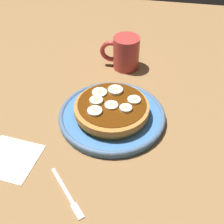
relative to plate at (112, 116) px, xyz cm
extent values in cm
cube|color=olive|center=(0.00, 0.00, -2.58)|extent=(140.00, 140.00, 3.00)
cylinder|color=#3F72B2|center=(0.00, 0.00, -0.25)|extent=(24.54, 24.54, 1.67)
torus|color=#496588|center=(0.00, 0.00, 0.34)|extent=(24.97, 24.97, 1.17)
cylinder|color=#AF863B|center=(-0.42, 0.21, 1.38)|extent=(16.54, 16.54, 1.57)
cylinder|color=#B37735|center=(-0.27, 0.54, 2.95)|extent=(17.09, 17.09, 1.57)
cylinder|color=#592B0A|center=(0.00, 0.00, 3.81)|extent=(15.72, 15.72, 0.16)
cylinder|color=beige|center=(-0.38, 0.86, 4.04)|extent=(3.06, 3.06, 0.61)
cylinder|color=tan|center=(-0.38, 0.86, 4.39)|extent=(0.86, 0.86, 0.08)
cylinder|color=#F8EAC2|center=(-3.35, 1.43, 4.12)|extent=(2.82, 2.82, 0.78)
cylinder|color=tan|center=(-3.35, 1.43, 4.55)|extent=(0.79, 0.79, 0.08)
cylinder|color=#F5F4C3|center=(3.54, -3.18, 4.04)|extent=(3.54, 3.54, 0.62)
cylinder|color=tan|center=(3.54, -3.18, 4.39)|extent=(0.99, 0.99, 0.08)
cylinder|color=#F5E6C1|center=(3.21, 3.53, 4.12)|extent=(3.33, 3.33, 0.77)
cylinder|color=tan|center=(3.21, 3.53, 4.54)|extent=(0.93, 0.93, 0.08)
cylinder|color=beige|center=(0.48, -4.52, 4.17)|extent=(3.55, 3.55, 0.88)
cylinder|color=tan|center=(0.48, -4.52, 4.66)|extent=(0.99, 0.99, 0.08)
cylinder|color=#FDEBB7|center=(-4.80, -1.85, 4.08)|extent=(3.03, 3.03, 0.70)
cylinder|color=tan|center=(-4.80, -1.85, 4.47)|extent=(0.85, 0.85, 0.08)
cylinder|color=#F3E9BC|center=(3.64, 0.20, 4.15)|extent=(3.07, 3.07, 0.84)
cylinder|color=tan|center=(3.64, 0.20, 4.61)|extent=(0.86, 0.86, 0.08)
cylinder|color=#B23833|center=(0.36, -22.61, 3.55)|extent=(7.28, 7.28, 9.26)
cylinder|color=black|center=(0.36, -22.61, 7.26)|extent=(6.19, 6.19, 0.56)
torus|color=#B23833|center=(4.18, -22.61, 3.55)|extent=(6.50, 1.31, 6.50)
cube|color=beige|center=(18.74, 15.61, -0.93)|extent=(12.29, 12.29, 0.30)
cube|color=silver|center=(6.12, 20.26, -0.83)|extent=(6.73, 7.66, 0.50)
cube|color=silver|center=(1.88, 25.19, -0.83)|extent=(3.24, 3.47, 0.50)
camera|label=1|loc=(-10.02, 56.46, 52.27)|focal=53.21mm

